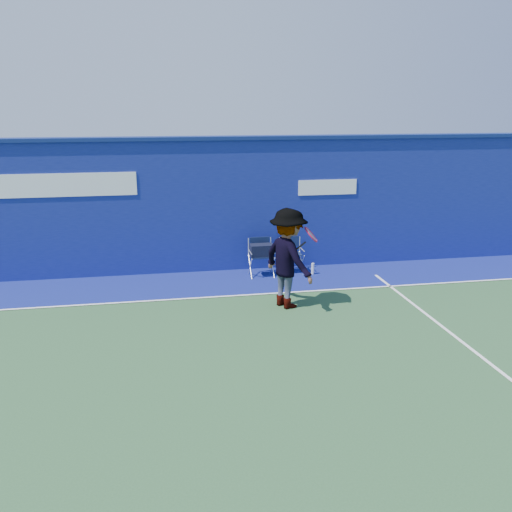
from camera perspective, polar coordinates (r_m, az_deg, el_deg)
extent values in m
plane|color=#2A4F2B|center=(8.03, -7.25, -12.40)|extent=(80.00, 80.00, 0.00)
cube|color=navy|center=(12.50, -8.82, 5.06)|extent=(24.00, 0.40, 3.00)
cube|color=navy|center=(12.31, -9.13, 12.12)|extent=(24.00, 0.50, 0.08)
cube|color=white|center=(12.50, -22.88, 6.81)|extent=(4.50, 0.02, 0.50)
cube|color=white|center=(12.82, 7.55, 7.18)|extent=(1.40, 0.02, 0.35)
cube|color=navy|center=(11.81, -8.36, -3.06)|extent=(24.00, 1.80, 0.01)
cube|color=white|center=(10.96, -8.19, -4.51)|extent=(24.00, 0.06, 0.01)
cube|color=#101A3C|center=(12.19, 0.57, -0.02)|extent=(0.45, 0.38, 0.03)
cube|color=silver|center=(12.35, 0.38, 1.09)|extent=(0.51, 0.02, 0.37)
cube|color=#101A3C|center=(12.33, 0.38, 1.43)|extent=(0.45, 0.02, 0.26)
cube|color=black|center=(12.12, 0.60, 0.58)|extent=(0.51, 0.30, 0.28)
cube|color=#101A3C|center=(12.49, 3.77, 0.21)|extent=(0.43, 0.36, 0.03)
cube|color=silver|center=(12.64, 3.56, 1.23)|extent=(0.48, 0.02, 0.35)
cube|color=#101A3C|center=(12.62, 3.56, 1.54)|extent=(0.43, 0.02, 0.25)
cylinder|color=silver|center=(12.46, 5.99, -1.35)|extent=(0.07, 0.07, 0.27)
imported|color=#EA4738|center=(10.24, 3.40, -0.25)|extent=(1.18, 1.42, 1.91)
torus|color=#AD1737|center=(10.11, 5.81, 2.27)|extent=(0.35, 0.42, 0.30)
cylinder|color=gray|center=(10.11, 5.81, 2.27)|extent=(0.28, 0.35, 0.24)
cylinder|color=black|center=(10.04, 4.51, 0.89)|extent=(0.28, 0.10, 0.25)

